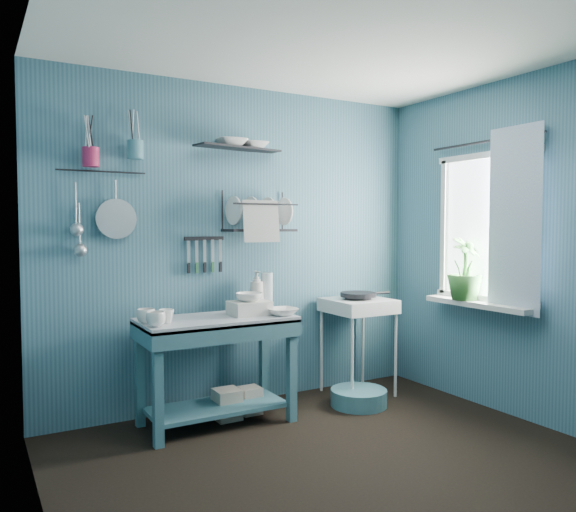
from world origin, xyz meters
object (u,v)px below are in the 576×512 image
frying_pan (358,295)px  storage_tin_large (227,404)px  wash_tub (249,308)px  dish_rack (259,211)px  mug_mid (166,316)px  utensil_cup_magenta (91,157)px  floor_basin (359,397)px  work_counter (217,371)px  soap_bottle (257,290)px  mug_left (156,319)px  colander (116,219)px  potted_plant (465,269)px  storage_tin_small (250,400)px  hotplate_stand (358,346)px  mug_right (146,316)px  utensil_cup_teal (135,150)px

frying_pan → storage_tin_large: (-1.21, -0.03, -0.73)m
wash_tub → dish_rack: dish_rack is taller
mug_mid → dish_rack: 1.15m
utensil_cup_magenta → floor_basin: (1.90, -0.47, -1.81)m
work_counter → soap_bottle: soap_bottle is taller
mug_left → floor_basin: bearing=-0.7°
work_counter → colander: bearing=149.4°
potted_plant → storage_tin_small: bearing=158.0°
hotplate_stand → potted_plant: bearing=-54.4°
frying_pan → storage_tin_small: 1.25m
utensil_cup_magenta → colander: utensil_cup_magenta is taller
mug_right → mug_mid: bearing=-26.6°
work_counter → wash_tub: size_ratio=3.85×
soap_bottle → wash_tub: bearing=-127.7°
mug_mid → storage_tin_small: mug_mid is taller
frying_pan → utensil_cup_teal: bearing=173.2°
mug_mid → colander: 0.79m
storage_tin_small → floor_basin: bearing=-17.6°
hotplate_stand → storage_tin_large: hotplate_stand is taller
soap_bottle → utensil_cup_teal: (-0.90, 0.09, 1.03)m
mug_left → storage_tin_large: (0.58, 0.21, -0.70)m
work_counter → mug_mid: (-0.38, -0.06, 0.43)m
wash_tub → potted_plant: bearing=-18.2°
frying_pan → dish_rack: dish_rack is taller
wash_tub → floor_basin: wash_tub is taller
hotplate_stand → floor_basin: 0.47m
mug_right → utensil_cup_magenta: utensil_cup_magenta is taller
storage_tin_large → floor_basin: storage_tin_large is taller
storage_tin_small → floor_basin: 0.86m
mug_left → dish_rack: 1.25m
wash_tub → hotplate_stand: (1.06, 0.10, -0.41)m
wash_tub → dish_rack: size_ratio=0.51×
mug_left → storage_tin_small: bearing=17.1°
wash_tub → storage_tin_small: wash_tub is taller
mug_mid → storage_tin_large: size_ratio=0.45×
wash_tub → utensil_cup_magenta: (-1.03, 0.31, 1.06)m
mug_right → colander: 0.73m
colander → mug_mid: bearing=-59.0°
wash_tub → frying_pan: wash_tub is taller
mug_right → utensil_cup_teal: size_ratio=0.95×
colander → utensil_cup_teal: bearing=-12.7°
utensil_cup_magenta → soap_bottle: bearing=-4.5°
work_counter → frying_pan: frying_pan is taller
soap_bottle → storage_tin_large: (-0.32, -0.15, -0.80)m
soap_bottle → storage_tin_small: (-0.12, -0.12, -0.81)m
wash_tub → utensil_cup_teal: utensil_cup_teal is taller
soap_bottle → utensil_cup_magenta: bearing=175.5°
utensil_cup_magenta → floor_basin: 2.67m
potted_plant → colander: bearing=160.5°
mug_right → frying_pan: bearing=2.6°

